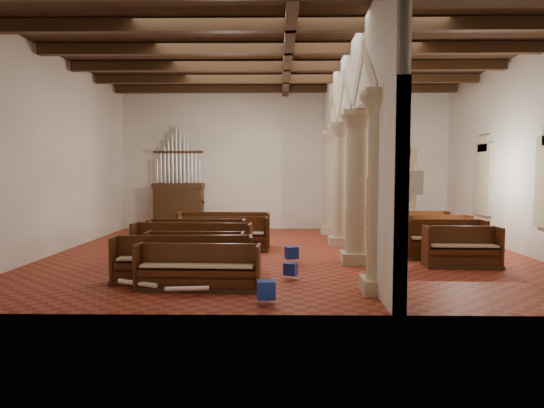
{
  "coord_description": "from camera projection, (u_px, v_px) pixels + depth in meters",
  "views": [
    {
      "loc": [
        -0.28,
        -13.66,
        2.45
      ],
      "look_at": [
        -0.48,
        0.5,
        1.46
      ],
      "focal_mm": 30.0,
      "sensor_mm": 36.0,
      "label": 1
    }
  ],
  "objects": [
    {
      "name": "processional_banner",
      "position": [
        415.0,
        213.0,
        18.17
      ],
      "size": [
        0.6,
        0.77,
        2.72
      ],
      "rotation": [
        0.0,
        0.0,
        -0.29
      ],
      "color": "#3B2312",
      "rests_on": "floor"
    },
    {
      "name": "nave_pew_7",
      "position": [
        217.0,
        234.0,
        15.68
      ],
      "size": [
        2.69,
        0.72,
        0.99
      ],
      "rotation": [
        0.0,
        0.0,
        0.02
      ],
      "color": "#3B2312",
      "rests_on": "floor"
    },
    {
      "name": "window_right_b",
      "position": [
        484.0,
        179.0,
        16.04
      ],
      "size": [
        0.03,
        1.0,
        2.2
      ],
      "primitive_type": "cube",
      "color": "#2B6145",
      "rests_on": "wall_right"
    },
    {
      "name": "aisle_pew_3",
      "position": [
        439.0,
        237.0,
        14.71
      ],
      "size": [
        1.99,
        0.77,
        1.07
      ],
      "rotation": [
        0.0,
        0.0,
        0.03
      ],
      "color": "#3B2312",
      "rests_on": "floor"
    },
    {
      "name": "aisle_pew_4",
      "position": [
        417.0,
        233.0,
        15.4
      ],
      "size": [
        2.14,
        0.86,
        1.14
      ],
      "rotation": [
        0.0,
        0.0,
        0.05
      ],
      "color": "#3B2312",
      "rests_on": "floor"
    },
    {
      "name": "aisle_pew_0",
      "position": [
        462.0,
        253.0,
        11.74
      ],
      "size": [
        1.93,
        0.78,
        1.06
      ],
      "rotation": [
        0.0,
        0.0,
        -0.04
      ],
      "color": "#3B2312",
      "rests_on": "floor"
    },
    {
      "name": "nave_pew_2",
      "position": [
        195.0,
        257.0,
        11.49
      ],
      "size": [
        2.5,
        0.67,
        0.95
      ],
      "rotation": [
        0.0,
        0.0,
        -0.02
      ],
      "color": "#3B2312",
      "rests_on": "floor"
    },
    {
      "name": "aisle_pew_2",
      "position": [
        445.0,
        243.0,
        13.56
      ],
      "size": [
        1.96,
        0.73,
        0.98
      ],
      "rotation": [
        0.0,
        0.0,
        -0.04
      ],
      "color": "#3B2312",
      "rests_on": "floor"
    },
    {
      "name": "ceiling_beams",
      "position": [
        288.0,
        58.0,
        13.39
      ],
      "size": [
        13.8,
        11.8,
        0.3
      ],
      "primitive_type": null,
      "color": "#3B2312",
      "rests_on": "wall_back"
    },
    {
      "name": "nave_pew_0",
      "position": [
        198.0,
        275.0,
        9.49
      ],
      "size": [
        2.62,
        0.74,
        0.95
      ],
      "rotation": [
        0.0,
        0.0,
        -0.04
      ],
      "color": "#3B2312",
      "rests_on": "floor"
    },
    {
      "name": "hymnal_box_c",
      "position": [
        292.0,
        253.0,
        12.37
      ],
      "size": [
        0.39,
        0.35,
        0.33
      ],
      "primitive_type": "cube",
      "rotation": [
        0.0,
        0.0,
        0.3
      ],
      "color": "navy",
      "rests_on": "floor"
    },
    {
      "name": "lectern",
      "position": [
        198.0,
        217.0,
        19.28
      ],
      "size": [
        0.57,
        0.58,
        1.34
      ],
      "rotation": [
        0.0,
        0.0,
        -0.09
      ],
      "color": "#3A1F12",
      "rests_on": "floor"
    },
    {
      "name": "wall_back",
      "position": [
        285.0,
        160.0,
        19.57
      ],
      "size": [
        14.0,
        0.02,
        6.0
      ],
      "primitive_type": "cube",
      "color": "white",
      "rests_on": "floor"
    },
    {
      "name": "wall_front",
      "position": [
        295.0,
        140.0,
        7.6
      ],
      "size": [
        14.0,
        0.02,
        6.0
      ],
      "primitive_type": "cube",
      "color": "white",
      "rests_on": "floor"
    },
    {
      "name": "ceiling",
      "position": [
        288.0,
        52.0,
        13.37
      ],
      "size": [
        14.0,
        14.0,
        0.0
      ],
      "primitive_type": "plane",
      "rotation": [
        3.14,
        0.0,
        0.0
      ],
      "color": "#321F10",
      "rests_on": "wall_back"
    },
    {
      "name": "aisle_pew_1",
      "position": [
        445.0,
        246.0,
        12.87
      ],
      "size": [
        2.24,
        0.76,
        1.11
      ],
      "rotation": [
        0.0,
        0.0,
        0.01
      ],
      "color": "#3B2312",
      "rests_on": "floor"
    },
    {
      "name": "arcade",
      "position": [
        348.0,
        135.0,
        13.52
      ],
      "size": [
        0.9,
        11.9,
        6.0
      ],
      "color": "tan",
      "rests_on": "floor"
    },
    {
      "name": "wall_right",
      "position": [
        523.0,
        154.0,
        13.49
      ],
      "size": [
        0.02,
        12.0,
        6.0
      ],
      "primitive_type": "cube",
      "color": "white",
      "rests_on": "floor"
    },
    {
      "name": "hymnal_box_b",
      "position": [
        291.0,
        269.0,
        10.4
      ],
      "size": [
        0.34,
        0.32,
        0.28
      ],
      "primitive_type": "cube",
      "rotation": [
        0.0,
        0.0,
        -0.38
      ],
      "color": "navy",
      "rests_on": "floor"
    },
    {
      "name": "dossal_curtain",
      "position": [
        366.0,
        202.0,
        19.57
      ],
      "size": [
        1.8,
        0.07,
        2.17
      ],
      "color": "maroon",
      "rests_on": "floor"
    },
    {
      "name": "nave_pew_5",
      "position": [
        224.0,
        240.0,
        14.09
      ],
      "size": [
        2.77,
        0.83,
        1.06
      ],
      "rotation": [
        0.0,
        0.0,
        0.05
      ],
      "color": "#3B2312",
      "rests_on": "floor"
    },
    {
      "name": "nave_pew_4",
      "position": [
        197.0,
        245.0,
        13.05
      ],
      "size": [
        2.79,
        0.76,
        1.1
      ],
      "rotation": [
        0.0,
        0.0,
        0.01
      ],
      "color": "#3B2312",
      "rests_on": "floor"
    },
    {
      "name": "hymnal_box_a",
      "position": [
        266.0,
        290.0,
        8.45
      ],
      "size": [
        0.36,
        0.3,
        0.34
      ],
      "primitive_type": "cube",
      "rotation": [
        0.0,
        0.0,
        0.08
      ],
      "color": "navy",
      "rests_on": "floor"
    },
    {
      "name": "nave_pew_1",
      "position": [
        183.0,
        267.0,
        10.12
      ],
      "size": [
        3.13,
        0.86,
        1.03
      ],
      "rotation": [
        0.0,
        0.0,
        0.06
      ],
      "color": "#3B2312",
      "rests_on": "floor"
    },
    {
      "name": "wall_left",
      "position": [
        56.0,
        154.0,
        13.68
      ],
      "size": [
        0.02,
        12.0,
        6.0
      ],
      "primitive_type": "cube",
      "color": "white",
      "rests_on": "floor"
    },
    {
      "name": "tube_heater_b",
      "position": [
        137.0,
        283.0,
        9.4
      ],
      "size": [
        0.94,
        0.49,
        0.1
      ],
      "primitive_type": "cylinder",
      "rotation": [
        0.0,
        1.57,
        -0.42
      ],
      "color": "white",
      "rests_on": "floor"
    },
    {
      "name": "pipe_organ",
      "position": [
        179.0,
        198.0,
        19.25
      ],
      "size": [
        2.1,
        0.85,
        4.4
      ],
      "color": "#3B2312",
      "rests_on": "floor"
    },
    {
      "name": "floor",
      "position": [
        287.0,
        253.0,
        13.79
      ],
      "size": [
        14.0,
        14.0,
        0.0
      ],
      "primitive_type": "plane",
      "color": "brown",
      "rests_on": "ground"
    },
    {
      "name": "nave_pew_3",
      "position": [
        192.0,
        250.0,
        12.29
      ],
      "size": [
        3.26,
        0.89,
        1.08
      ],
      "rotation": [
        0.0,
        0.0,
        -0.05
      ],
      "color": "#3B2312",
      "rests_on": "floor"
    },
    {
      "name": "nave_pew_6",
      "position": [
        224.0,
        236.0,
        14.82
      ],
      "size": [
        3.02,
        0.86,
        1.15
      ],
      "rotation": [
        0.0,
        0.0,
        -0.03
      ],
      "color": "#3B2312",
      "rests_on": "floor"
    },
    {
      "name": "window_back",
      "position": [
        401.0,
        178.0,
        19.53
      ],
      "size": [
        1.0,
        0.03,
        2.2
      ],
      "primitive_type": "cube",
      "color": "#2B6145",
      "rests_on": "wall_back"
    },
    {
      "name": "tube_heater_a",
      "position": [
        187.0,
        289.0,
        8.97
      ],
      "size": [
        0.86,
        0.19,
        0.09
      ],
      "primitive_type": "cylinder",
      "rotation": [
        0.0,
        1.57,
        0.12
      ],
      "color": "white",
      "rests_on": "floor"
    }
  ]
}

